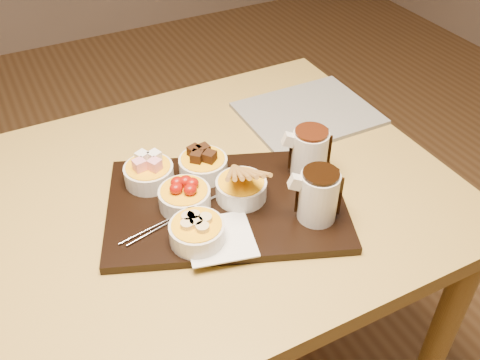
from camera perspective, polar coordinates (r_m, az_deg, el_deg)
name	(u,v)px	position (r m, az deg, el deg)	size (l,w,h in m)	color
dining_table	(162,239)	(1.14, -8.29, -6.24)	(1.20, 0.80, 0.75)	#B49342
serving_board	(226,204)	(1.05, -1.46, -2.63)	(0.46, 0.30, 0.02)	black
napkin	(220,238)	(0.97, -2.17, -6.20)	(0.12, 0.12, 0.00)	white
bowl_marshmallows	(149,174)	(1.09, -9.68, 0.60)	(0.10, 0.10, 0.04)	silver
bowl_cake	(203,166)	(1.10, -3.94, 1.46)	(0.10, 0.10, 0.04)	silver
bowl_strawberries	(185,198)	(1.03, -5.92, -1.94)	(0.10, 0.10, 0.04)	silver
bowl_biscotti	(241,189)	(1.04, 0.12, -1.00)	(0.10, 0.10, 0.04)	silver
bowl_bananas	(197,233)	(0.96, -4.60, -5.63)	(0.10, 0.10, 0.04)	silver
pitcher_dark_chocolate	(318,196)	(0.99, 8.36, -1.75)	(0.07, 0.07, 0.10)	silver
pitcher_milk_chocolate	(310,154)	(1.09, 7.43, 2.79)	(0.07, 0.07, 0.10)	silver
fondue_skewers	(180,213)	(1.02, -6.40, -3.56)	(0.26, 0.03, 0.01)	silver
newspaper	(308,113)	(1.33, 7.27, 7.07)	(0.31, 0.25, 0.01)	beige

